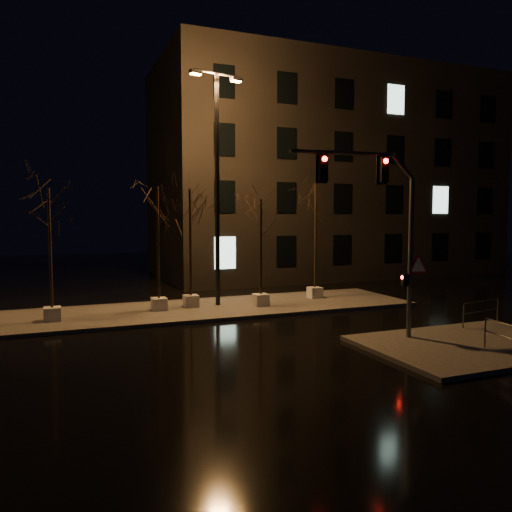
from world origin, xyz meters
name	(u,v)px	position (x,y,z in m)	size (l,w,h in m)	color
ground	(224,344)	(0.00, 0.00, 0.00)	(90.00, 90.00, 0.00)	black
median	(183,311)	(0.00, 6.00, 0.07)	(22.00, 5.00, 0.15)	#45423D
sidewalk_corner	(471,345)	(7.50, -3.50, 0.07)	(7.00, 5.00, 0.15)	#45423D
building	(324,175)	(14.00, 18.00, 7.50)	(25.00, 12.00, 15.00)	black
tree_1	(49,217)	(-5.47, 5.51, 4.31)	(1.80, 1.80, 5.48)	silver
tree_2	(158,214)	(-1.03, 6.18, 4.44)	(1.80, 1.80, 5.65)	silver
tree_3	(190,216)	(0.50, 6.43, 4.39)	(1.80, 1.80, 5.59)	silver
tree_4	(261,223)	(3.64, 5.54, 4.05)	(1.80, 1.80, 5.14)	silver
tree_5	(316,210)	(7.10, 6.58, 4.70)	(1.80, 1.80, 6.00)	silver
traffic_signal_mast	(385,218)	(5.10, -1.94, 4.31)	(5.16, 0.65, 6.33)	#53565A
streetlight_main	(217,173)	(1.82, 6.48, 6.39)	(2.69, 0.88, 10.81)	black
guard_rail_a	(481,309)	(10.00, -1.50, 0.77)	(2.16, 0.41, 0.95)	#53565A
guard_rail_b	(508,335)	(7.33, -5.10, 0.78)	(0.33, 2.04, 0.97)	#53565A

